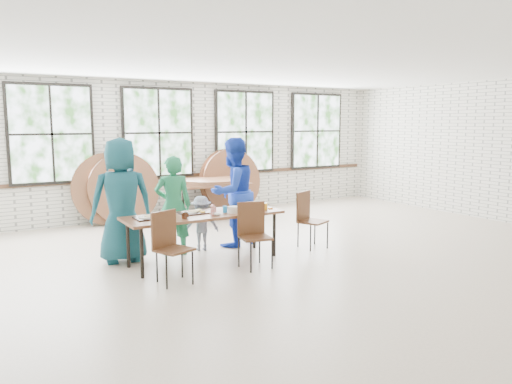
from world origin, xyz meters
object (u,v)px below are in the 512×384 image
Objects in this scene: dining_table at (204,217)px; chair_near_right at (253,229)px; chair_near_left at (169,241)px; storage_table at (210,186)px.

chair_near_right is at bearing -48.84° from dining_table.
chair_near_left is 1.33m from chair_near_right.
chair_near_left and chair_near_right have the same top height.
chair_near_right reaches higher than dining_table.
chair_near_left is at bearing -123.35° from storage_table.
storage_table is at bearing 84.28° from chair_near_right.
storage_table is (1.72, 3.21, -0.00)m from dining_table.
storage_table is (1.22, 3.81, 0.13)m from chair_near_right.
chair_near_right reaches higher than storage_table.
dining_table is at bearing -118.12° from storage_table.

